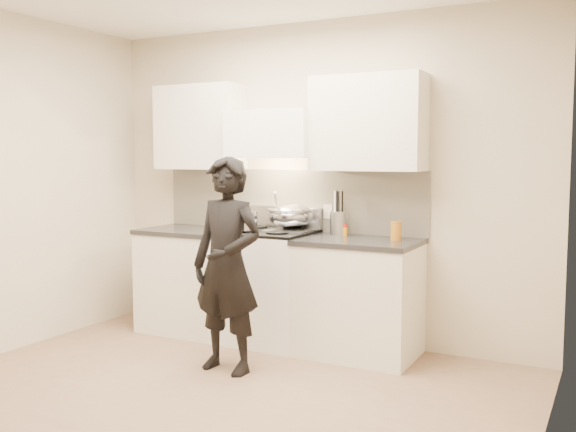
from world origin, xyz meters
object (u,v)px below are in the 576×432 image
(stove, at_px, (267,286))
(utensil_crock, at_px, (338,221))
(counter_right, at_px, (359,297))
(person, at_px, (227,265))
(wok, at_px, (291,215))

(stove, distance_m, utensil_crock, 0.82)
(counter_right, height_order, utensil_crock, utensil_crock)
(counter_right, distance_m, person, 1.11)
(wok, bearing_deg, stove, -136.66)
(stove, relative_size, counter_right, 1.04)
(counter_right, relative_size, person, 0.59)
(wok, bearing_deg, person, -91.97)
(counter_right, distance_m, utensil_crock, 0.65)
(counter_right, height_order, person, person)
(wok, relative_size, utensil_crock, 1.35)
(counter_right, bearing_deg, utensil_crock, 144.77)
(counter_right, relative_size, utensil_crock, 2.53)
(counter_right, distance_m, wok, 0.92)
(stove, relative_size, utensil_crock, 2.63)
(person, bearing_deg, wok, 92.37)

